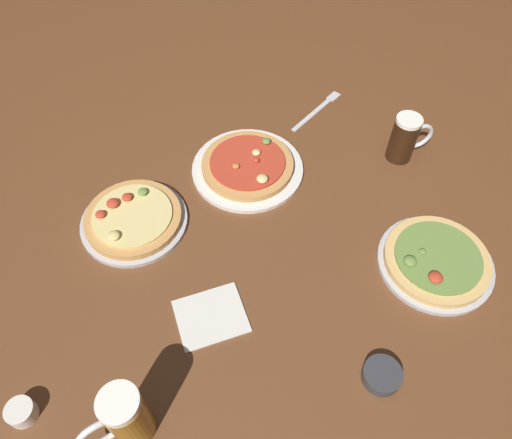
% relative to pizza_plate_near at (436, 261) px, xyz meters
% --- Properties ---
extents(ground_plane, '(2.40, 2.40, 0.03)m').
position_rel_pizza_plate_near_xyz_m(ground_plane, '(-0.40, 0.17, -0.03)').
color(ground_plane, brown).
extents(pizza_plate_near, '(0.27, 0.27, 0.05)m').
position_rel_pizza_plate_near_xyz_m(pizza_plate_near, '(0.00, 0.00, 0.00)').
color(pizza_plate_near, '#B2B2B7').
rests_on(pizza_plate_near, ground_plane).
extents(pizza_plate_far, '(0.30, 0.30, 0.05)m').
position_rel_pizza_plate_near_xyz_m(pizza_plate_far, '(-0.40, 0.35, -0.00)').
color(pizza_plate_far, silver).
rests_on(pizza_plate_far, ground_plane).
extents(pizza_plate_side, '(0.26, 0.26, 0.05)m').
position_rel_pizza_plate_near_xyz_m(pizza_plate_side, '(-0.70, 0.21, 0.00)').
color(pizza_plate_side, '#B2B2B7').
rests_on(pizza_plate_side, ground_plane).
extents(beer_mug_dark, '(0.13, 0.08, 0.16)m').
position_rel_pizza_plate_near_xyz_m(beer_mug_dark, '(-0.69, -0.28, 0.06)').
color(beer_mug_dark, '#9E6619').
rests_on(beer_mug_dark, ground_plane).
extents(beer_mug_amber, '(0.12, 0.07, 0.14)m').
position_rel_pizza_plate_near_xyz_m(beer_mug_amber, '(0.03, 0.35, 0.05)').
color(beer_mug_amber, black).
rests_on(beer_mug_amber, ground_plane).
extents(ramekin_sauce, '(0.08, 0.08, 0.03)m').
position_rel_pizza_plate_near_xyz_m(ramekin_sauce, '(-0.20, -0.24, -0.00)').
color(ramekin_sauce, '#333338').
rests_on(ramekin_sauce, ground_plane).
extents(ramekin_butter, '(0.05, 0.05, 0.04)m').
position_rel_pizza_plate_near_xyz_m(ramekin_butter, '(-0.90, -0.23, 0.00)').
color(ramekin_butter, silver).
rests_on(ramekin_butter, ground_plane).
extents(napkin_folded, '(0.17, 0.15, 0.01)m').
position_rel_pizza_plate_near_xyz_m(napkin_folded, '(-0.53, -0.07, -0.01)').
color(napkin_folded, silver).
rests_on(napkin_folded, ground_plane).
extents(fork_left, '(0.18, 0.17, 0.01)m').
position_rel_pizza_plate_near_xyz_m(fork_left, '(-0.16, 0.57, -0.01)').
color(fork_left, silver).
rests_on(fork_left, ground_plane).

